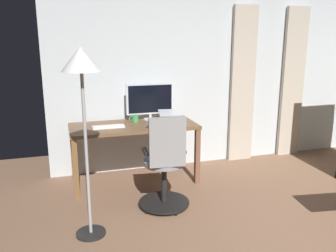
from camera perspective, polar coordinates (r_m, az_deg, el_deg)
back_room_partition at (r=5.23m, az=7.97°, el=8.23°), size 4.82×0.10×2.59m
curtain_left_panel at (r=5.78m, az=19.49°, el=6.48°), size 0.37×0.06×2.27m
curtain_right_panel at (r=5.32m, az=11.96°, el=6.39°), size 0.37×0.06×2.27m
desk at (r=4.46m, az=-5.56°, el=-0.94°), size 1.57×0.68×0.76m
office_chair at (r=3.76m, az=-0.47°, el=-6.65°), size 0.56×0.56×1.05m
computer_monitor at (r=4.65m, az=-2.92°, el=4.27°), size 0.63×0.18×0.48m
computer_keyboard at (r=4.32m, az=-9.61°, el=-0.12°), size 0.38×0.12×0.02m
laptop at (r=4.49m, az=0.43°, el=1.14°), size 0.33×0.35×0.15m
cell_phone_by_monitor at (r=4.31m, az=-2.95°, el=-0.07°), size 0.14×0.16×0.01m
mug_coffee at (r=4.57m, az=-5.35°, el=1.21°), size 0.12×0.08×0.09m
floor_lamp at (r=3.10m, az=-13.75°, el=7.62°), size 0.34×0.34×1.74m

